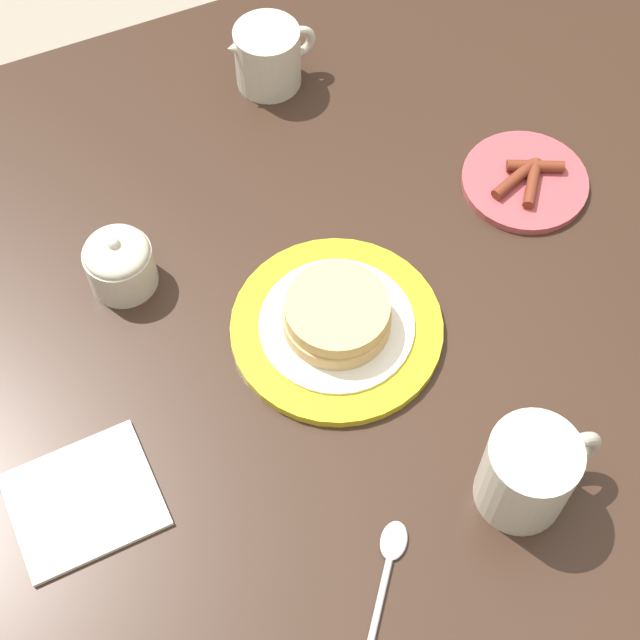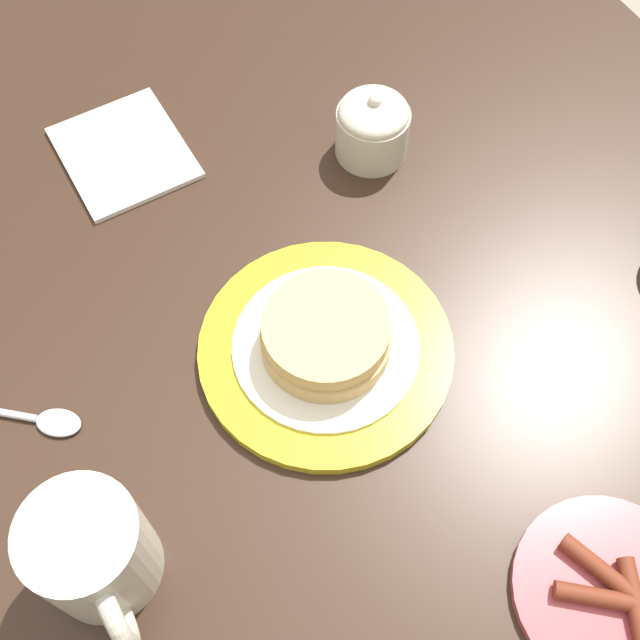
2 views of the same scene
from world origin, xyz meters
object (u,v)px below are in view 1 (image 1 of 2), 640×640
(creamer_pitcher, at_px, (267,56))
(pancake_plate, at_px, (338,324))
(coffee_mug, at_px, (530,472))
(spoon, at_px, (388,566))
(napkin, at_px, (84,500))
(side_plate_bacon, at_px, (525,181))
(sugar_bowl, at_px, (119,262))

(creamer_pitcher, bearing_deg, pancake_plate, -101.21)
(coffee_mug, xyz_separation_m, spoon, (-0.16, -0.01, -0.05))
(pancake_plate, bearing_deg, napkin, -166.56)
(side_plate_bacon, distance_m, napkin, 0.63)
(pancake_plate, xyz_separation_m, napkin, (-0.31, -0.07, -0.02))
(creamer_pitcher, bearing_deg, coffee_mug, -88.52)
(side_plate_bacon, distance_m, sugar_bowl, 0.49)
(pancake_plate, distance_m, napkin, 0.32)
(spoon, bearing_deg, side_plate_bacon, 44.84)
(creamer_pitcher, relative_size, napkin, 0.84)
(creamer_pitcher, bearing_deg, side_plate_bacon, -52.56)
(side_plate_bacon, relative_size, coffee_mug, 1.21)
(pancake_plate, height_order, spoon, pancake_plate)
(creamer_pitcher, distance_m, napkin, 0.60)
(pancake_plate, height_order, side_plate_bacon, pancake_plate)
(side_plate_bacon, bearing_deg, pancake_plate, -161.66)
(side_plate_bacon, bearing_deg, sugar_bowl, 172.52)
(coffee_mug, relative_size, napkin, 0.86)
(pancake_plate, xyz_separation_m, side_plate_bacon, (0.29, 0.10, -0.01))
(pancake_plate, xyz_separation_m, spoon, (-0.06, -0.26, -0.02))
(sugar_bowl, height_order, napkin, sugar_bowl)
(coffee_mug, height_order, napkin, coffee_mug)
(side_plate_bacon, distance_m, coffee_mug, 0.40)
(coffee_mug, bearing_deg, sugar_bowl, 125.11)
(side_plate_bacon, bearing_deg, coffee_mug, -120.59)
(coffee_mug, bearing_deg, napkin, 157.30)
(pancake_plate, height_order, sugar_bowl, sugar_bowl)
(coffee_mug, distance_m, creamer_pitcher, 0.62)
(coffee_mug, distance_m, sugar_bowl, 0.49)
(pancake_plate, distance_m, spoon, 0.27)
(pancake_plate, xyz_separation_m, sugar_bowl, (-0.19, 0.16, 0.02))
(creamer_pitcher, bearing_deg, sugar_bowl, -140.60)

